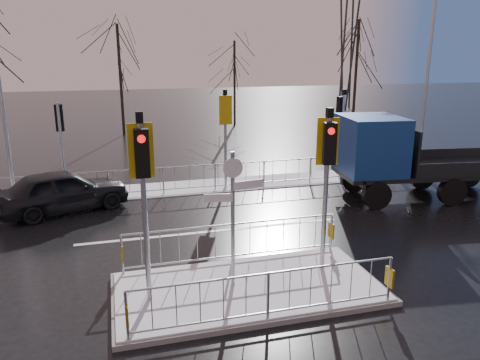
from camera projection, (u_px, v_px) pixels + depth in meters
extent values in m
plane|color=black|center=(248.00, 291.00, 10.61)|extent=(120.00, 120.00, 0.00)
cube|color=white|center=(187.00, 188.00, 18.60)|extent=(30.00, 2.00, 0.04)
cube|color=silver|center=(213.00, 231.00, 14.14)|extent=(8.00, 0.15, 0.01)
cube|color=slate|center=(248.00, 289.00, 10.59)|extent=(6.00, 3.00, 0.12)
cube|color=white|center=(248.00, 286.00, 10.57)|extent=(5.85, 2.85, 0.03)
cube|color=gold|center=(127.00, 314.00, 8.46)|extent=(0.05, 0.28, 0.42)
cube|color=gold|center=(390.00, 277.00, 9.84)|extent=(0.05, 0.28, 0.42)
cube|color=gold|center=(122.00, 253.00, 11.02)|extent=(0.05, 0.28, 0.42)
cube|color=gold|center=(331.00, 230.00, 12.40)|extent=(0.05, 0.28, 0.42)
cylinder|color=#9BA2A9|center=(145.00, 216.00, 9.51)|extent=(0.11, 0.11, 3.80)
cube|color=black|center=(142.00, 153.00, 8.98)|extent=(0.28, 0.22, 0.95)
cylinder|color=red|center=(141.00, 139.00, 8.80)|extent=(0.16, 0.04, 0.16)
cube|color=#C5A50B|center=(141.00, 151.00, 9.22)|extent=(0.50, 0.03, 1.10)
cube|color=black|center=(139.00, 117.00, 8.97)|extent=(0.14, 0.14, 0.22)
cylinder|color=#9BA2A9|center=(325.00, 197.00, 10.97)|extent=(0.11, 0.11, 3.70)
cube|color=black|center=(330.00, 144.00, 10.45)|extent=(0.33, 0.28, 0.95)
cylinder|color=red|center=(331.00, 131.00, 10.26)|extent=(0.16, 0.08, 0.16)
cube|color=#C5A50B|center=(328.00, 141.00, 10.69)|extent=(0.49, 0.16, 1.10)
cube|color=black|center=(330.00, 113.00, 10.44)|extent=(0.14, 0.14, 0.22)
cylinder|color=#9BA2A9|center=(233.00, 221.00, 10.27)|extent=(0.09, 0.09, 3.10)
cube|color=silver|center=(248.00, 184.00, 10.15)|extent=(0.70, 0.14, 0.18)
cube|color=silver|center=(218.00, 198.00, 10.05)|extent=(0.62, 0.15, 0.18)
cylinder|color=silver|center=(233.00, 168.00, 9.93)|extent=(0.44, 0.03, 0.44)
cylinder|color=#9BA2A9|center=(62.00, 152.00, 16.70)|extent=(0.11, 0.11, 3.50)
cube|color=black|center=(59.00, 118.00, 16.55)|extent=(0.28, 0.22, 0.95)
cylinder|color=red|center=(59.00, 109.00, 16.57)|extent=(0.16, 0.04, 0.16)
cylinder|color=#9BA2A9|center=(225.00, 142.00, 18.22)|extent=(0.11, 0.11, 3.60)
cube|color=black|center=(224.00, 109.00, 18.05)|extent=(0.28, 0.22, 0.95)
cylinder|color=red|center=(223.00, 101.00, 18.07)|extent=(0.16, 0.04, 0.16)
cube|color=#C5A50B|center=(226.00, 110.00, 17.82)|extent=(0.50, 0.03, 1.10)
cube|color=black|center=(225.00, 92.00, 17.71)|extent=(0.14, 0.14, 0.22)
cylinder|color=#9BA2A9|center=(342.00, 137.00, 19.51)|extent=(0.11, 0.11, 3.50)
cube|color=black|center=(340.00, 108.00, 19.34)|extent=(0.33, 0.28, 0.95)
cylinder|color=red|center=(339.00, 101.00, 19.35)|extent=(0.16, 0.08, 0.16)
cube|color=black|center=(344.00, 92.00, 19.01)|extent=(0.14, 0.14, 0.22)
imported|color=black|center=(63.00, 191.00, 15.75)|extent=(4.61, 3.09, 1.46)
cylinder|color=black|center=(376.00, 195.00, 16.02)|extent=(1.03, 0.42, 1.00)
cylinder|color=black|center=(354.00, 179.00, 18.03)|extent=(1.03, 0.42, 1.00)
cylinder|color=black|center=(452.00, 192.00, 16.40)|extent=(1.03, 0.42, 1.00)
cylinder|color=black|center=(421.00, 176.00, 18.41)|extent=(1.03, 0.42, 1.00)
cylinder|color=black|center=(468.00, 175.00, 18.68)|extent=(1.03, 0.42, 1.00)
cube|color=black|center=(427.00, 172.00, 17.22)|extent=(6.83, 3.11, 0.16)
cube|color=navy|center=(370.00, 145.00, 16.62)|extent=(2.28, 2.63, 2.00)
cube|color=black|center=(397.00, 133.00, 16.65)|extent=(0.29, 1.99, 1.10)
cube|color=#2D3033|center=(352.00, 175.00, 16.84)|extent=(0.41, 2.29, 0.35)
cube|color=black|center=(455.00, 167.00, 17.34)|extent=(4.66, 2.93, 0.12)
cube|color=black|center=(403.00, 147.00, 16.83)|extent=(0.38, 2.39, 1.50)
cylinder|color=black|center=(121.00, 81.00, 29.63)|extent=(0.19, 0.19, 6.90)
cylinder|color=black|center=(235.00, 84.00, 33.65)|extent=(0.16, 0.16, 5.98)
cylinder|color=black|center=(356.00, 75.00, 32.72)|extent=(0.20, 0.20, 7.36)
cylinder|color=#9BA2A9|center=(427.00, 82.00, 20.13)|extent=(0.14, 0.14, 8.00)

